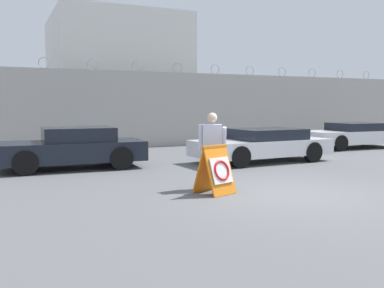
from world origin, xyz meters
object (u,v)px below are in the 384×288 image
parked_car_front_coupe (73,148)px  parked_car_far_side (353,135)px  barricade_sign (216,170)px  parked_car_rear_sedan (263,145)px  security_guard (212,146)px

parked_car_front_coupe → parked_car_far_side: bearing=-172.7°
barricade_sign → parked_car_far_side: (10.03, 6.20, 0.06)m
barricade_sign → parked_car_rear_sedan: size_ratio=0.22×
parked_car_rear_sedan → barricade_sign: bearing=42.9°
security_guard → parked_car_rear_sedan: (3.61, 3.37, -0.38)m
barricade_sign → security_guard: (0.20, 0.59, 0.44)m
parked_car_front_coupe → parked_car_far_side: parked_car_front_coupe is taller
parked_car_front_coupe → parked_car_rear_sedan: (6.03, -1.03, -0.05)m
security_guard → parked_car_far_side: 11.32m
barricade_sign → parked_car_front_coupe: parked_car_front_coupe is taller
parked_car_rear_sedan → security_guard: bearing=39.8°
parked_car_front_coupe → parked_car_rear_sedan: 6.12m
security_guard → parked_car_front_coupe: (-2.42, 4.41, -0.33)m
barricade_sign → parked_car_far_side: 11.79m
parked_car_front_coupe → barricade_sign: bearing=115.7°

